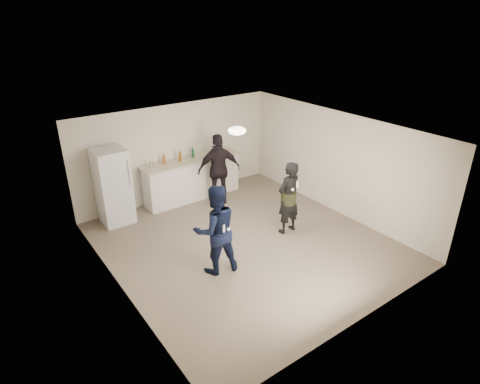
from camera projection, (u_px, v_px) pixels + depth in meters
floor at (245, 243)px, 8.73m from camera, size 6.00×6.00×0.00m
ceiling at (246, 132)px, 7.68m from camera, size 6.00×6.00×0.00m
wall_back at (177, 152)px, 10.41m from camera, size 6.00×0.00×6.00m
wall_front at (365, 258)px, 6.00m from camera, size 6.00×0.00×6.00m
wall_left at (115, 231)px, 6.74m from camera, size 0.00×6.00×6.00m
wall_right at (337, 163)px, 9.67m from camera, size 0.00×6.00×6.00m
counter at (192, 180)px, 10.60m from camera, size 2.60×0.56×1.05m
counter_top at (191, 160)px, 10.37m from camera, size 2.68×0.64×0.04m
fridge at (113, 187)px, 9.26m from camera, size 0.70×0.70×1.80m
fridge_handle at (129, 173)px, 8.97m from camera, size 0.02×0.02×0.60m
ceiling_dome at (237, 131)px, 7.92m from camera, size 0.36×0.36×0.16m
shaker at (151, 164)px, 9.80m from camera, size 0.08×0.08×0.17m
man at (215, 230)px, 7.48m from camera, size 0.99×0.85×1.78m
woman at (288, 198)px, 8.85m from camera, size 0.64×0.45×1.68m
camo_shorts at (288, 198)px, 8.85m from camera, size 0.34×0.34×0.28m
spectator at (219, 170)px, 10.15m from camera, size 1.18×0.79×1.86m
remote_man at (224, 228)px, 7.21m from camera, size 0.04×0.04×0.15m
nunchuk_man at (228, 229)px, 7.33m from camera, size 0.07×0.07×0.07m
remote_woman at (297, 185)px, 8.50m from camera, size 0.04×0.04×0.15m
nunchuk_woman at (293, 190)px, 8.51m from camera, size 0.07×0.07×0.07m
bottle_cluster at (191, 155)px, 10.34m from camera, size 1.66×0.35×0.24m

